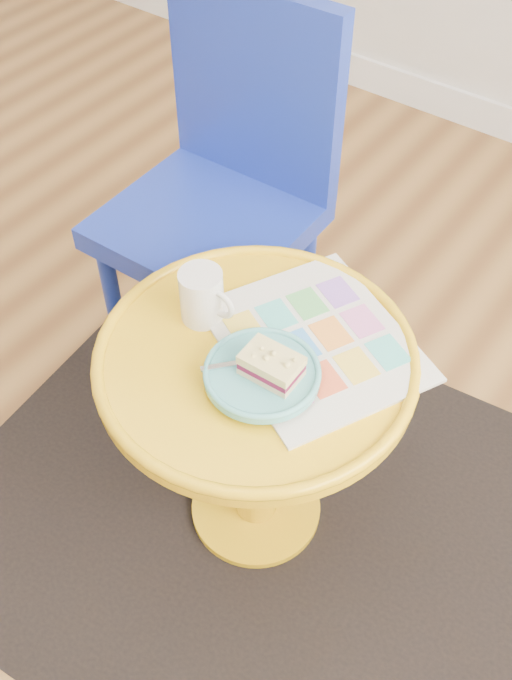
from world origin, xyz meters
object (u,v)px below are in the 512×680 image
Objects in this scene: side_table at (256,408)px; newspaper at (315,341)px; chair at (226,185)px; plate at (262,375)px; mug at (203,295)px.

newspaper is (0.06, 0.09, 0.15)m from side_table.
plate is (0.39, -0.40, 0.02)m from chair.
chair reaches higher than plate.
mug is at bearing -134.98° from newspaper.
mug is (-0.20, -0.07, 0.05)m from newspaper.
side_table is 5.00× the size of mug.
side_table is at bearing -100.62° from newspaper.
newspaper is at bearing -35.00° from chair.
side_table is 2.89× the size of plate.
mug is at bearing 171.46° from side_table.
side_table is at bearing -47.53° from chair.
mug reaches higher than side_table.
chair is at bearing 123.40° from mug.
chair is at bearing 172.76° from newspaper.
mug is at bearing 160.66° from plate.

